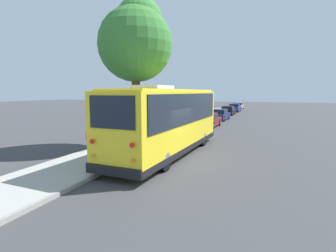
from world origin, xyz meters
name	(u,v)px	position (x,y,z in m)	size (l,w,h in m)	color
ground_plane	(172,161)	(0.00, 0.00, 0.00)	(160.00, 160.00, 0.00)	#3D3D3F
sidewalk_slab	(108,154)	(0.00, 3.59, 0.07)	(80.00, 3.08, 0.15)	#A3A099
curb_strip	(135,156)	(0.00, 1.98, 0.07)	(80.00, 0.14, 0.15)	gray
shuttle_bus	(169,118)	(1.30, 0.66, 1.93)	(10.20, 2.92, 3.58)	yellow
parked_sedan_maroon	(208,120)	(12.96, 0.98, 0.61)	(4.28, 1.92, 1.31)	maroon
parked_sedan_navy	(220,115)	(19.47, 0.96, 0.59)	(4.43, 1.96, 1.28)	#19234C
parked_sedan_black	(228,111)	(26.79, 1.01, 0.59)	(4.26, 1.89, 1.27)	black
parked_sedan_blue	(235,108)	(33.77, 0.85, 0.62)	(4.60, 1.83, 1.33)	navy
parked_sedan_tan	(238,106)	(40.54, 0.96, 0.60)	(4.54, 1.93, 1.29)	tan
street_tree	(136,40)	(2.76, 3.23, 6.30)	(4.35, 4.35, 8.72)	brown
sign_post_near	(89,152)	(-3.23, 2.26, 0.97)	(0.06, 0.22, 1.58)	gray
sign_post_far	(115,147)	(-1.34, 2.26, 0.78)	(0.06, 0.06, 1.26)	gray
fire_hydrant	(174,127)	(7.59, 2.57, 0.55)	(0.22, 0.22, 0.81)	#99999E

